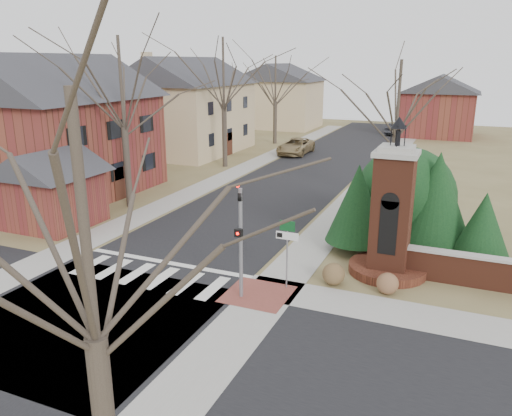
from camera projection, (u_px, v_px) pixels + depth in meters
The scene contains 30 objects.
ground at pixel (137, 284), 19.82m from camera, with size 120.00×120.00×0.00m, color brown.
main_street at pixel (305, 173), 39.24m from camera, with size 8.00×70.00×0.01m, color black.
cross_street at pixel (84, 318), 17.17m from camera, with size 120.00×8.00×0.01m, color black.
crosswalk_zone at pixel (148, 276), 20.53m from camera, with size 8.00×2.20×0.02m, color silver.
stop_bar at pixel (168, 263), 21.85m from camera, with size 8.00×0.35×0.02m, color silver.
sidewalk_right_main at pixel (371, 179), 37.29m from camera, with size 2.00×60.00×0.02m, color gray.
sidewalk_left at pixel (245, 168), 41.19m from camera, with size 2.00×60.00×0.02m, color gray.
curb_apron at pixel (258, 294), 18.91m from camera, with size 2.40×2.40×0.02m, color brown.
traffic_signal_pole at pixel (240, 232), 17.99m from camera, with size 0.28×0.41×4.50m.
sign_post at pixel (287, 241), 18.93m from camera, with size 0.90×0.07×2.75m.
brick_gate_monument at pixel (391, 224), 20.25m from camera, with size 3.20×3.20×6.47m.
brick_garden_wall at pixel (508, 275), 18.99m from camera, with size 7.50×0.50×1.30m.
house_brick_left at pixel (58, 123), 32.20m from camera, with size 9.80×11.80×9.42m.
house_stucco_left at pixel (186, 104), 47.41m from camera, with size 9.80×12.80×9.28m.
garage_left at pixel (51, 184), 26.34m from camera, with size 4.80×4.80×4.29m.
house_distant_left at pixel (278, 95), 65.48m from camera, with size 10.80×8.80×8.53m.
house_distant_right at pixel (439, 104), 58.16m from camera, with size 8.80×8.80×7.30m.
evergreen_near at pixel (357, 203), 22.65m from camera, with size 2.80×2.80×4.10m.
evergreen_mid at pixel (437, 198), 22.39m from camera, with size 3.40×3.40×4.70m.
evergreen_far at pixel (483, 225), 20.96m from camera, with size 2.40×2.40×3.30m.
evergreen_mass at pixel (405, 192), 24.16m from camera, with size 4.80×4.80×4.80m, color black.
bare_tree_0 at pixel (121, 76), 28.21m from camera, with size 8.05×8.05×11.15m.
bare_tree_1 at pixel (223, 67), 39.59m from camera, with size 8.40×8.40×11.64m.
bare_tree_2 at pixel (276, 76), 51.54m from camera, with size 7.35×7.35×10.19m.
bare_tree_3 at pixel (399, 93), 29.24m from camera, with size 7.00×7.00×9.70m.
bare_tree_4 at pixel (82, 204), 7.83m from camera, with size 6.65×6.65×9.21m.
pickup_truck at pixel (296, 146), 47.20m from camera, with size 2.45×5.32×1.48m, color olive.
distant_car at pixel (395, 129), 59.91m from camera, with size 1.40×4.02×1.33m, color #2E3035.
dry_shrub_left at pixel (334, 274), 19.65m from camera, with size 0.89×0.89×0.89m, color brown.
dry_shrub_right at pixel (388, 284), 18.87m from camera, with size 0.83×0.83×0.83m, color brown.
Camera 1 is at (11.46, -14.86, 8.52)m, focal length 35.00 mm.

